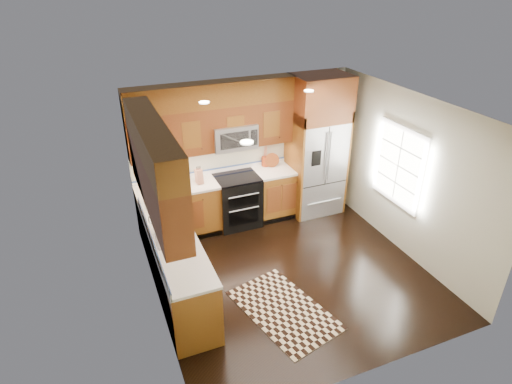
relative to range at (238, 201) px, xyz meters
name	(u,v)px	position (x,y,z in m)	size (l,w,h in m)	color
ground	(290,272)	(0.25, -1.67, -0.47)	(4.00, 4.00, 0.00)	black
wall_back	(243,149)	(0.25, 0.33, 0.83)	(4.00, 0.02, 2.60)	beige
wall_left	(151,228)	(-1.75, -1.67, 0.83)	(0.02, 4.00, 2.60)	beige
wall_right	(407,176)	(2.25, -1.67, 0.83)	(0.02, 4.00, 2.60)	beige
window	(399,165)	(2.23, -1.47, 0.93)	(0.04, 1.10, 1.30)	white
base_cabinets	(196,235)	(-0.98, -0.77, -0.02)	(2.85, 3.00, 0.90)	#8D5B1B
countertop	(201,204)	(-0.84, -0.65, 0.45)	(2.86, 3.01, 0.04)	white
upper_cabinets	(191,136)	(-0.90, -0.58, 1.56)	(2.85, 3.00, 1.15)	brown
range	(238,201)	(0.00, 0.00, 0.00)	(0.76, 0.67, 0.95)	black
microwave	(233,136)	(0.00, 0.13, 1.19)	(0.76, 0.40, 0.42)	#B2B2B7
refrigerator	(317,146)	(1.55, -0.04, 0.83)	(0.98, 0.75, 2.60)	#B2B2B7
sink_faucet	(170,235)	(-1.48, -1.44, 0.52)	(0.54, 0.44, 0.37)	#B2B2B7
rug	(284,310)	(-0.20, -2.38, -0.46)	(0.92, 1.54, 0.01)	black
knife_block	(199,176)	(-0.67, 0.04, 0.59)	(0.11, 0.16, 0.31)	#BA775A
utensil_crock	(265,159)	(0.65, 0.26, 0.60)	(0.14, 0.14, 0.38)	#983512
cutting_board	(272,166)	(0.75, 0.18, 0.48)	(0.27, 0.27, 0.02)	brown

